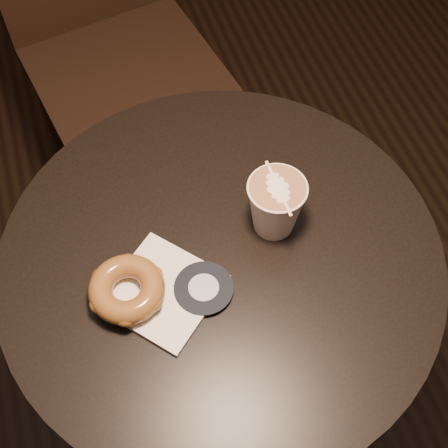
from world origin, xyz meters
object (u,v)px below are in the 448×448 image
(cafe_table, at_px, (221,307))
(latte_cup, at_px, (275,206))
(pastry_bag, at_px, (163,292))
(doughnut, at_px, (127,289))
(chair, at_px, (101,7))

(cafe_table, distance_m, latte_cup, 0.27)
(pastry_bag, relative_size, doughnut, 1.31)
(cafe_table, xyz_separation_m, pastry_bag, (-0.10, -0.04, 0.20))
(pastry_bag, bearing_deg, chair, 45.22)
(cafe_table, relative_size, doughnut, 6.63)
(chair, distance_m, doughnut, 0.86)
(doughnut, bearing_deg, pastry_bag, -10.35)
(chair, distance_m, pastry_bag, 0.86)
(cafe_table, bearing_deg, doughnut, -169.67)
(doughnut, bearing_deg, latte_cup, 12.27)
(cafe_table, relative_size, pastry_bag, 5.05)
(cafe_table, xyz_separation_m, doughnut, (-0.15, -0.03, 0.23))
(chair, bearing_deg, latte_cup, -90.18)
(doughnut, xyz_separation_m, latte_cup, (0.25, 0.05, 0.02))
(chair, relative_size, doughnut, 9.72)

